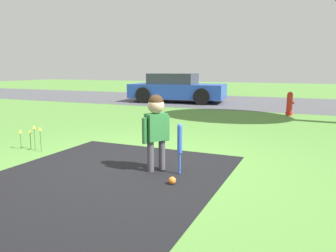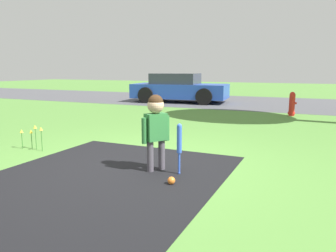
# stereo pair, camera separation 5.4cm
# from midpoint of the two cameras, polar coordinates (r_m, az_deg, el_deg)

# --- Properties ---
(ground_plane) EXTENTS (60.00, 60.00, 0.00)m
(ground_plane) POSITION_cam_midpoint_polar(r_m,az_deg,el_deg) (4.87, -5.12, -6.65)
(ground_plane) COLOR #518438
(street_strip) EXTENTS (40.00, 6.00, 0.01)m
(street_strip) POSITION_cam_midpoint_polar(r_m,az_deg,el_deg) (14.13, 14.43, 4.01)
(street_strip) COLOR #4C4C51
(street_strip) RESTS_ON ground
(child) EXTENTS (0.29, 0.37, 1.05)m
(child) POSITION_cam_midpoint_polar(r_m,az_deg,el_deg) (4.41, -2.44, 0.72)
(child) COLOR #4C4751
(child) RESTS_ON ground
(baseball_bat) EXTENTS (0.07, 0.07, 0.68)m
(baseball_bat) POSITION_cam_midpoint_polar(r_m,az_deg,el_deg) (4.30, 1.70, -2.73)
(baseball_bat) COLOR blue
(baseball_bat) RESTS_ON ground
(sports_ball) EXTENTS (0.09, 0.09, 0.09)m
(sports_ball) POSITION_cam_midpoint_polar(r_m,az_deg,el_deg) (4.03, 0.35, -9.47)
(sports_ball) COLOR orange
(sports_ball) RESTS_ON ground
(fire_hydrant) EXTENTS (0.24, 0.21, 0.71)m
(fire_hydrant) POSITION_cam_midpoint_polar(r_m,az_deg,el_deg) (10.44, 20.27, 3.62)
(fire_hydrant) COLOR red
(fire_hydrant) RESTS_ON ground
(parked_car) EXTENTS (4.06, 2.16, 1.20)m
(parked_car) POSITION_cam_midpoint_polar(r_m,az_deg,el_deg) (13.83, 1.39, 6.58)
(parked_car) COLOR #2347AD
(parked_car) RESTS_ON ground
(flower_bed) EXTENTS (0.52, 0.13, 0.43)m
(flower_bed) POSITION_cam_midpoint_polar(r_m,az_deg,el_deg) (6.11, -22.97, -0.92)
(flower_bed) COLOR #38702D
(flower_bed) RESTS_ON ground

